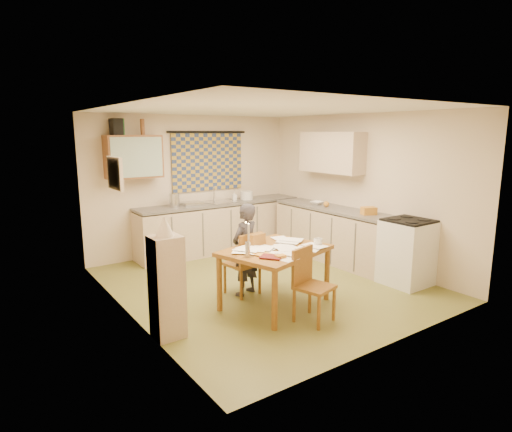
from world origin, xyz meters
TOP-DOWN VIEW (x-y plane):
  - floor at (0.00, 0.00)m, footprint 4.00×4.50m
  - ceiling at (0.00, 0.00)m, footprint 4.00×4.50m
  - wall_back at (0.00, 2.26)m, footprint 4.00×0.02m
  - wall_front at (0.00, -2.26)m, footprint 4.00×0.02m
  - wall_left at (-2.01, 0.00)m, footprint 0.02×4.50m
  - wall_right at (2.01, 0.00)m, footprint 0.02×4.50m
  - window_blind at (0.30, 2.22)m, footprint 1.45×0.03m
  - curtain_rod at (0.30, 2.20)m, footprint 1.60×0.04m
  - wall_cabinet at (-1.15, 2.08)m, footprint 0.90×0.34m
  - wall_cabinet_glass at (-1.15, 1.91)m, footprint 0.84×0.02m
  - upper_cabinet_right at (1.83, 0.55)m, footprint 0.34×1.30m
  - framed_print at (-1.97, 0.40)m, footprint 0.04×0.50m
  - print_canvas at (-1.95, 0.40)m, footprint 0.01×0.42m
  - counter_back at (0.44, 1.95)m, footprint 3.30×0.62m
  - counter_right at (1.70, 0.05)m, footprint 0.62×2.95m
  - stove at (1.70, -1.19)m, footprint 0.62×0.62m
  - sink at (0.40, 1.95)m, footprint 0.61×0.53m
  - tap at (0.37, 2.13)m, footprint 0.04×0.04m
  - dish_rack at (-0.18, 1.95)m, footprint 0.38×0.33m
  - kettle at (-0.52, 1.95)m, footprint 0.20×0.20m
  - mixing_bowl at (0.98, 1.95)m, footprint 0.32×0.32m
  - soap_bottle at (0.74, 2.00)m, footprint 0.11×0.11m
  - bowl at (1.70, 0.75)m, footprint 0.33×0.33m
  - orange_bag at (1.70, -0.45)m, footprint 0.27×0.24m
  - fruit_orange at (1.65, 0.45)m, footprint 0.10×0.10m
  - speaker at (-1.41, 2.08)m, footprint 0.17×0.21m
  - bottle_green at (-1.31, 2.08)m, footprint 0.09×0.09m
  - bottle_brown at (-0.98, 2.08)m, footprint 0.08×0.08m
  - dining_table at (-0.36, -0.72)m, footprint 1.50×1.29m
  - chair_far at (-0.48, -0.16)m, footprint 0.45×0.45m
  - chair_near at (-0.28, -1.36)m, footprint 0.48×0.48m
  - person at (-0.46, -0.19)m, footprint 0.65×0.59m
  - shelf_stand at (-1.84, -0.76)m, footprint 0.32×0.30m
  - lampshade at (-1.84, -0.76)m, footprint 0.20×0.20m
  - letter_rack at (-0.47, -0.48)m, footprint 0.23×0.12m
  - mug at (0.19, -0.92)m, footprint 0.22×0.22m
  - magazine at (-0.72, -1.08)m, footprint 0.42×0.42m
  - book at (-0.75, -0.91)m, footprint 0.28×0.32m
  - orange_box at (-0.57, -1.09)m, footprint 0.12×0.08m
  - eyeglasses at (-0.12, -0.96)m, footprint 0.14×0.10m
  - candle_holder at (-0.84, -0.82)m, footprint 0.06×0.06m
  - candle at (-0.84, -0.83)m, footprint 0.03×0.03m
  - candle_flame at (-0.86, -0.81)m, footprint 0.02×0.02m
  - papers at (-0.40, -0.74)m, footprint 1.19×1.06m

SIDE VIEW (x-z plane):
  - floor at x=0.00m, z-range -0.02..0.00m
  - chair_near at x=-0.28m, z-range -0.17..0.70m
  - chair_far at x=-0.48m, z-range -0.17..0.71m
  - dining_table at x=-0.36m, z-range 0.00..0.75m
  - counter_right at x=1.70m, z-range -0.01..0.91m
  - counter_back at x=0.44m, z-range -0.01..0.91m
  - stove at x=1.70m, z-range 0.00..0.96m
  - shelf_stand at x=-1.84m, z-range 0.00..1.13m
  - person at x=-0.46m, z-range 0.00..1.26m
  - eyeglasses at x=-0.12m, z-range 0.75..0.77m
  - book at x=-0.75m, z-range 0.75..0.77m
  - magazine at x=-0.72m, z-range 0.75..0.77m
  - papers at x=-0.40m, z-range 0.75..0.78m
  - orange_box at x=-0.57m, z-range 0.75..0.79m
  - mug at x=0.19m, z-range 0.75..0.84m
  - letter_rack at x=-0.47m, z-range 0.75..0.91m
  - candle_holder at x=-0.84m, z-range 0.75..0.93m
  - sink at x=0.40m, z-range 0.83..0.93m
  - bowl at x=1.70m, z-range 0.92..0.97m
  - dish_rack at x=-0.18m, z-range 0.92..0.98m
  - fruit_orange at x=1.65m, z-range 0.92..1.02m
  - orange_bag at x=1.70m, z-range 0.92..1.04m
  - mixing_bowl at x=0.98m, z-range 0.92..1.08m
  - soap_bottle at x=0.74m, z-range 0.92..1.09m
  - kettle at x=-0.52m, z-range 0.92..1.16m
  - candle at x=-0.84m, z-range 0.93..1.15m
  - tap at x=0.37m, z-range 0.92..1.20m
  - candle_flame at x=-0.86m, z-range 1.15..1.17m
  - lampshade at x=-1.84m, z-range 1.13..1.35m
  - wall_back at x=0.00m, z-range 0.00..2.50m
  - wall_front at x=0.00m, z-range 0.00..2.50m
  - wall_left at x=-2.01m, z-range 0.00..2.50m
  - wall_right at x=2.01m, z-range 0.00..2.50m
  - window_blind at x=0.30m, z-range 1.12..2.17m
  - framed_print at x=-1.97m, z-range 1.50..1.90m
  - print_canvas at x=-1.95m, z-range 1.54..1.86m
  - wall_cabinet at x=-1.15m, z-range 1.45..2.15m
  - wall_cabinet_glass at x=-1.15m, z-range 1.48..2.12m
  - upper_cabinet_right at x=1.83m, z-range 1.50..2.20m
  - curtain_rod at x=0.30m, z-range 2.18..2.22m
  - speaker at x=-1.41m, z-range 2.15..2.41m
  - bottle_green at x=-1.31m, z-range 2.15..2.41m
  - bottle_brown at x=-0.98m, z-range 2.15..2.41m
  - ceiling at x=0.00m, z-range 2.50..2.52m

